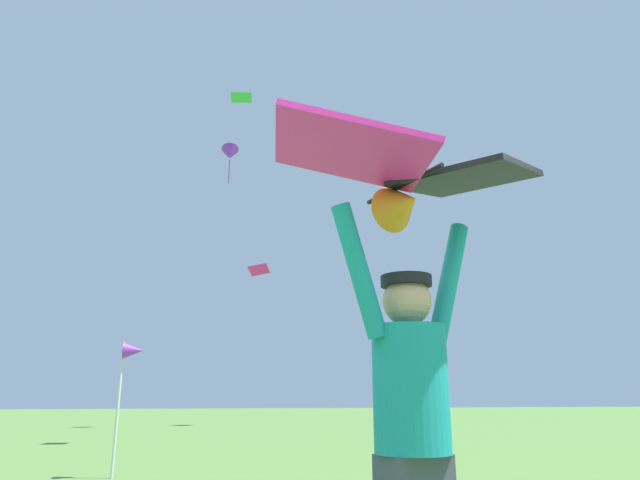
# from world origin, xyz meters

# --- Properties ---
(kite_flyer_person) EXTENTS (0.80, 0.42, 1.92)m
(kite_flyer_person) POSITION_xyz_m (-0.06, -0.18, 0.94)
(kite_flyer_person) COLOR #424751
(kite_flyer_person) RESTS_ON ground
(held_stunt_kite) EXTENTS (1.53, 0.99, 0.38)m
(held_stunt_kite) POSITION_xyz_m (-0.04, -0.24, 2.09)
(held_stunt_kite) COLOR black
(distant_kite_green_mid_left) EXTENTS (0.80, 0.80, 0.10)m
(distant_kite_green_mid_left) POSITION_xyz_m (0.12, 11.71, 9.14)
(distant_kite_green_mid_left) COLOR green
(distant_kite_purple_mid_right) EXTENTS (1.02, 1.15, 1.76)m
(distant_kite_purple_mid_right) POSITION_xyz_m (0.40, 19.61, 10.88)
(distant_kite_purple_mid_right) COLOR purple
(distant_kite_magenta_low_left) EXTENTS (1.07, 1.04, 0.44)m
(distant_kite_magenta_low_left) POSITION_xyz_m (1.93, 21.05, 6.34)
(distant_kite_magenta_low_left) COLOR #DB2393
(marker_flag) EXTENTS (0.30, 0.24, 1.84)m
(marker_flag) POSITION_xyz_m (-1.77, 6.13, 1.59)
(marker_flag) COLOR silver
(marker_flag) RESTS_ON ground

